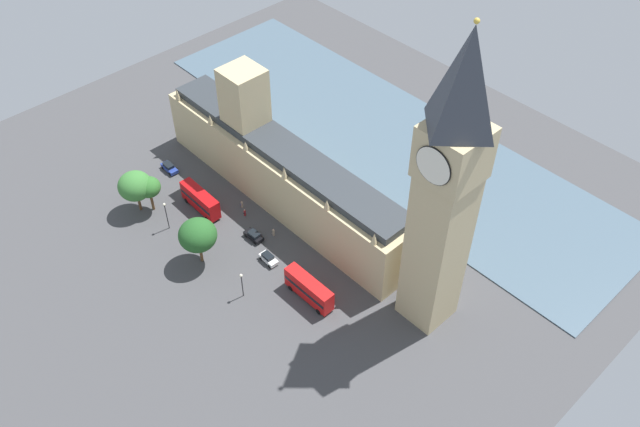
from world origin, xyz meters
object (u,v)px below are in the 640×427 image
(car_blue_leading, at_px, (169,167))
(car_white_corner, at_px, (268,258))
(street_lamp_slot_12, at_px, (166,211))
(parliament_building, at_px, (280,168))
(plane_tree_slot_10, at_px, (135,186))
(pedestrian_by_river_gate, at_px, (273,233))
(pedestrian_trailing, at_px, (242,205))
(double_decker_bus_under_trees, at_px, (309,289))
(plane_tree_midblock, at_px, (198,235))
(clock_tower, at_px, (447,188))
(double_decker_bus_kerbside, at_px, (200,200))
(pedestrian_far_end, at_px, (245,213))
(car_black_near_tower, at_px, (254,235))
(plane_tree_opposite_hall, at_px, (149,187))
(street_lamp_slot_11, at_px, (242,281))

(car_blue_leading, bearing_deg, car_white_corner, 89.60)
(street_lamp_slot_12, bearing_deg, parliament_building, 160.02)
(plane_tree_slot_10, xyz_separation_m, street_lamp_slot_12, (-1.19, 8.54, -1.74))
(car_blue_leading, xyz_separation_m, car_white_corner, (1.36, 35.21, -0.00))
(pedestrian_by_river_gate, bearing_deg, pedestrian_trailing, -28.65)
(double_decker_bus_under_trees, distance_m, street_lamp_slot_12, 33.42)
(pedestrian_by_river_gate, xyz_separation_m, plane_tree_slot_10, (15.12, -24.37, 5.68))
(pedestrian_by_river_gate, height_order, plane_tree_midblock, plane_tree_midblock)
(clock_tower, relative_size, car_white_corner, 13.91)
(double_decker_bus_kerbside, relative_size, double_decker_bus_under_trees, 1.00)
(pedestrian_by_river_gate, distance_m, pedestrian_trailing, 10.58)
(pedestrian_far_end, relative_size, street_lamp_slot_12, 0.24)
(double_decker_bus_kerbside, bearing_deg, clock_tower, 106.50)
(car_blue_leading, xyz_separation_m, car_black_near_tower, (-0.43, 28.64, -0.00))
(pedestrian_by_river_gate, distance_m, pedestrian_far_end, 8.31)
(plane_tree_opposite_hall, height_order, street_lamp_slot_12, plane_tree_opposite_hall)
(plane_tree_midblock, bearing_deg, pedestrian_by_river_gate, 163.43)
(car_black_near_tower, relative_size, pedestrian_trailing, 2.56)
(plane_tree_opposite_hall, bearing_deg, street_lamp_slot_12, 83.41)
(pedestrian_far_end, xyz_separation_m, plane_tree_opposite_hall, (12.54, -14.33, 5.28))
(pedestrian_by_river_gate, distance_m, plane_tree_midblock, 16.13)
(street_lamp_slot_11, bearing_deg, parliament_building, -145.32)
(pedestrian_trailing, bearing_deg, car_black_near_tower, -155.26)
(plane_tree_midblock, distance_m, street_lamp_slot_11, 12.45)
(pedestrian_by_river_gate, bearing_deg, street_lamp_slot_12, 15.24)
(car_black_near_tower, height_order, plane_tree_opposite_hall, plane_tree_opposite_hall)
(double_decker_bus_kerbside, height_order, plane_tree_slot_10, plane_tree_slot_10)
(car_white_corner, height_order, double_decker_bus_under_trees, double_decker_bus_under_trees)
(double_decker_bus_kerbside, height_order, plane_tree_opposite_hall, plane_tree_opposite_hall)
(car_black_near_tower, bearing_deg, pedestrian_trailing, 63.26)
(clock_tower, distance_m, pedestrian_trailing, 52.41)
(car_blue_leading, xyz_separation_m, plane_tree_slot_10, (11.28, 6.22, 5.55))
(car_black_near_tower, bearing_deg, pedestrian_by_river_gate, -32.32)
(plane_tree_slot_10, bearing_deg, car_white_corner, 108.89)
(clock_tower, bearing_deg, car_blue_leading, -79.69)
(pedestrian_by_river_gate, distance_m, street_lamp_slot_12, 21.45)
(plane_tree_slot_10, bearing_deg, plane_tree_opposite_hall, 138.29)
(pedestrian_trailing, height_order, street_lamp_slot_11, street_lamp_slot_11)
(car_white_corner, xyz_separation_m, double_decker_bus_under_trees, (0.35, 11.83, 1.75))
(parliament_building, distance_m, clock_tower, 45.79)
(pedestrian_by_river_gate, height_order, pedestrian_far_end, pedestrian_by_river_gate)
(pedestrian_by_river_gate, bearing_deg, parliament_building, -74.32)
(plane_tree_opposite_hall, bearing_deg, double_decker_bus_under_trees, 101.01)
(parliament_building, bearing_deg, plane_tree_slot_10, -35.23)
(parliament_building, relative_size, car_black_near_tower, 15.22)
(street_lamp_slot_11, relative_size, street_lamp_slot_12, 0.87)
(clock_tower, relative_size, double_decker_bus_under_trees, 5.41)
(car_blue_leading, relative_size, double_decker_bus_kerbside, 0.43)
(car_blue_leading, bearing_deg, plane_tree_slot_10, 30.67)
(car_white_corner, height_order, street_lamp_slot_11, street_lamp_slot_11)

